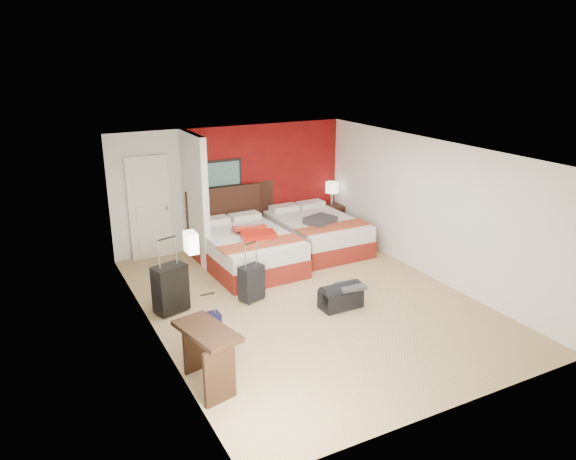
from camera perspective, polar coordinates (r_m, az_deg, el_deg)
ground at (r=9.15m, az=2.08°, el=-7.41°), size 6.50×6.50×0.00m
room_walls at (r=9.39m, az=-9.64°, el=1.26°), size 5.02×6.52×2.50m
red_accent_panel at (r=11.78m, az=-2.42°, el=4.95°), size 3.50×0.04×2.50m
partition_wall at (r=10.60m, az=-9.58°, el=3.19°), size 0.12×1.20×2.50m
entry_door at (r=11.02m, az=-14.19°, el=2.25°), size 0.82×0.06×2.05m
bed_left at (r=10.45m, az=-4.28°, el=-2.10°), size 1.61×2.25×0.66m
bed_right at (r=11.41m, az=3.00°, el=-0.37°), size 1.53×2.16×0.64m
red_suitcase_open at (r=10.28m, az=-3.59°, el=-0.18°), size 0.78×0.96×0.11m
jacket_bundle at (r=10.99m, az=3.37°, el=1.02°), size 0.67×0.60×0.13m
nightstand at (r=12.47m, az=4.52°, el=1.20°), size 0.46×0.46×0.63m
table_lamp at (r=12.31m, az=4.59°, el=3.77°), size 0.36×0.36×0.53m
suitcase_black at (r=8.82m, az=-12.12°, el=-6.13°), size 0.58×0.45×0.76m
suitcase_charcoal at (r=9.07m, az=-3.81°, el=-5.65°), size 0.45×0.35×0.58m
suitcase_navy at (r=7.86m, az=-8.20°, el=-10.32°), size 0.32×0.20×0.45m
duffel_bag at (r=8.90m, az=5.49°, el=-7.03°), size 0.67×0.36×0.34m
jacket_draped at (r=8.86m, az=6.52°, el=-5.79°), size 0.45×0.40×0.06m
desk at (r=6.94m, az=-8.30°, el=-12.96°), size 0.66×1.01×0.77m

